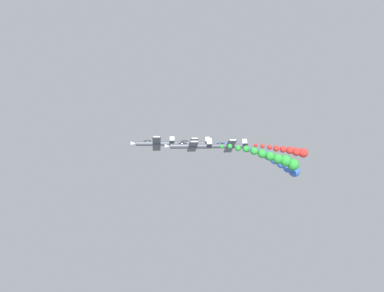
{
  "coord_description": "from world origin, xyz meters",
  "views": [
    {
      "loc": [
        -108.97,
        8.4,
        91.6
      ],
      "look_at": [
        0.0,
        0.0,
        87.64
      ],
      "focal_mm": 43.08,
      "sensor_mm": 36.0,
      "label": 1
    }
  ],
  "objects_px": {
    "airplane_right_inner": "(191,143)",
    "airplane_left_outer": "(228,146)",
    "airplane_left_inner": "(190,146)",
    "airplane_lead": "(154,143)"
  },
  "relations": [
    {
      "from": "airplane_right_inner",
      "to": "airplane_left_outer",
      "type": "bearing_deg",
      "value": -131.43
    },
    {
      "from": "airplane_right_inner",
      "to": "airplane_left_outer",
      "type": "relative_size",
      "value": 1.0
    },
    {
      "from": "airplane_left_inner",
      "to": "airplane_left_outer",
      "type": "distance_m",
      "value": 13.65
    },
    {
      "from": "airplane_left_inner",
      "to": "airplane_right_inner",
      "type": "distance_m",
      "value": 16.91
    },
    {
      "from": "airplane_left_outer",
      "to": "airplane_left_inner",
      "type": "bearing_deg",
      "value": 134.29
    },
    {
      "from": "airplane_right_inner",
      "to": "airplane_left_outer",
      "type": "distance_m",
      "value": 11.07
    },
    {
      "from": "airplane_right_inner",
      "to": "airplane_left_inner",
      "type": "bearing_deg",
      "value": 174.99
    },
    {
      "from": "airplane_left_outer",
      "to": "airplane_lead",
      "type": "bearing_deg",
      "value": 90.29
    },
    {
      "from": "airplane_lead",
      "to": "airplane_left_outer",
      "type": "height_order",
      "value": "airplane_lead"
    },
    {
      "from": "airplane_lead",
      "to": "airplane_left_outer",
      "type": "relative_size",
      "value": 1.0
    }
  ]
}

